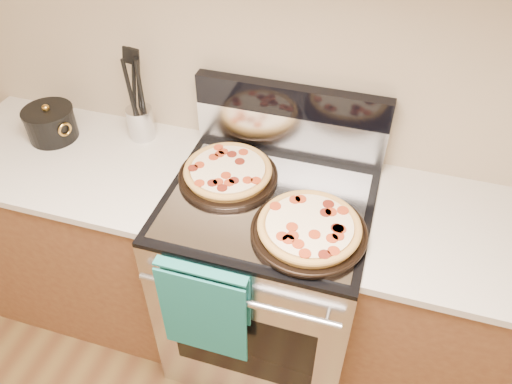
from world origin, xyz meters
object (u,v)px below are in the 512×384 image
(range_body, at_px, (266,279))
(utensil_crock, at_px, (141,123))
(pepperoni_pizza_back, at_px, (228,172))
(saucepan, at_px, (51,125))
(pepperoni_pizza_front, at_px, (309,228))

(range_body, xyz_separation_m, utensil_crock, (-0.63, 0.24, 0.53))
(pepperoni_pizza_back, height_order, utensil_crock, utensil_crock)
(pepperoni_pizza_back, bearing_deg, saucepan, 176.03)
(pepperoni_pizza_back, distance_m, pepperoni_pizza_front, 0.41)
(range_body, distance_m, saucepan, 1.12)
(range_body, xyz_separation_m, saucepan, (-0.99, 0.13, 0.52))
(pepperoni_pizza_back, xyz_separation_m, pepperoni_pizza_front, (0.36, -0.20, 0.00))
(saucepan, bearing_deg, range_body, -7.27)
(range_body, bearing_deg, saucepan, 172.73)
(range_body, relative_size, pepperoni_pizza_front, 2.30)
(pepperoni_pizza_front, distance_m, saucepan, 1.20)
(pepperoni_pizza_back, distance_m, saucepan, 0.81)
(range_body, relative_size, utensil_crock, 6.57)
(pepperoni_pizza_front, bearing_deg, range_body, 144.16)
(utensil_crock, relative_size, saucepan, 0.68)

